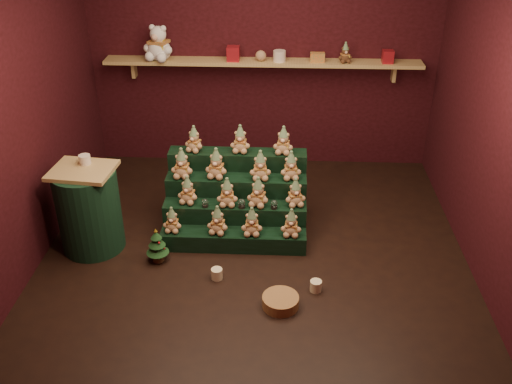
# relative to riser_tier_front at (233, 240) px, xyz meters

# --- Properties ---
(ground) EXTENTS (4.00, 4.00, 0.00)m
(ground) POSITION_rel_riser_tier_front_xyz_m (0.21, -0.08, -0.09)
(ground) COLOR black
(ground) RESTS_ON ground
(back_wall) EXTENTS (4.00, 0.10, 2.80)m
(back_wall) POSITION_rel_riser_tier_front_xyz_m (0.21, 1.97, 1.31)
(back_wall) COLOR black
(back_wall) RESTS_ON ground
(front_wall) EXTENTS (4.00, 0.10, 2.80)m
(front_wall) POSITION_rel_riser_tier_front_xyz_m (0.21, -2.13, 1.31)
(front_wall) COLOR black
(front_wall) RESTS_ON ground
(left_wall) EXTENTS (0.10, 4.00, 2.80)m
(left_wall) POSITION_rel_riser_tier_front_xyz_m (-1.84, -0.08, 1.31)
(left_wall) COLOR black
(left_wall) RESTS_ON ground
(right_wall) EXTENTS (0.10, 4.00, 2.80)m
(right_wall) POSITION_rel_riser_tier_front_xyz_m (2.26, -0.08, 1.31)
(right_wall) COLOR black
(right_wall) RESTS_ON ground
(back_shelf) EXTENTS (3.60, 0.26, 0.24)m
(back_shelf) POSITION_rel_riser_tier_front_xyz_m (0.21, 1.80, 1.20)
(back_shelf) COLOR tan
(back_shelf) RESTS_ON ground
(riser_tier_front) EXTENTS (1.40, 0.22, 0.18)m
(riser_tier_front) POSITION_rel_riser_tier_front_xyz_m (0.00, 0.00, 0.00)
(riser_tier_front) COLOR black
(riser_tier_front) RESTS_ON ground
(riser_tier_midfront) EXTENTS (1.40, 0.22, 0.36)m
(riser_tier_midfront) POSITION_rel_riser_tier_front_xyz_m (0.00, 0.22, 0.09)
(riser_tier_midfront) COLOR black
(riser_tier_midfront) RESTS_ON ground
(riser_tier_midback) EXTENTS (1.40, 0.22, 0.54)m
(riser_tier_midback) POSITION_rel_riser_tier_front_xyz_m (0.00, 0.44, 0.18)
(riser_tier_midback) COLOR black
(riser_tier_midback) RESTS_ON ground
(riser_tier_back) EXTENTS (1.40, 0.22, 0.72)m
(riser_tier_back) POSITION_rel_riser_tier_front_xyz_m (0.00, 0.66, 0.27)
(riser_tier_back) COLOR black
(riser_tier_back) RESTS_ON ground
(teddy_0) EXTENTS (0.19, 0.17, 0.25)m
(teddy_0) POSITION_rel_riser_tier_front_xyz_m (-0.58, -0.00, 0.22)
(teddy_0) COLOR tan
(teddy_0) RESTS_ON riser_tier_front
(teddy_1) EXTENTS (0.23, 0.22, 0.28)m
(teddy_1) POSITION_rel_riser_tier_front_xyz_m (-0.14, -0.01, 0.23)
(teddy_1) COLOR tan
(teddy_1) RESTS_ON riser_tier_front
(teddy_2) EXTENTS (0.20, 0.18, 0.28)m
(teddy_2) POSITION_rel_riser_tier_front_xyz_m (0.18, -0.02, 0.23)
(teddy_2) COLOR tan
(teddy_2) RESTS_ON riser_tier_front
(teddy_3) EXTENTS (0.20, 0.19, 0.27)m
(teddy_3) POSITION_rel_riser_tier_front_xyz_m (0.55, -0.02, 0.23)
(teddy_3) COLOR tan
(teddy_3) RESTS_ON riser_tier_front
(teddy_4) EXTENTS (0.23, 0.22, 0.28)m
(teddy_4) POSITION_rel_riser_tier_front_xyz_m (-0.46, 0.24, 0.41)
(teddy_4) COLOR tan
(teddy_4) RESTS_ON riser_tier_midfront
(teddy_5) EXTENTS (0.21, 0.19, 0.29)m
(teddy_5) POSITION_rel_riser_tier_front_xyz_m (-0.07, 0.21, 0.41)
(teddy_5) COLOR tan
(teddy_5) RESTS_ON riser_tier_midfront
(teddy_6) EXTENTS (0.25, 0.24, 0.30)m
(teddy_6) POSITION_rel_riser_tier_front_xyz_m (0.23, 0.22, 0.42)
(teddy_6) COLOR tan
(teddy_6) RESTS_ON riser_tier_midfront
(teddy_7) EXTENTS (0.24, 0.22, 0.28)m
(teddy_7) POSITION_rel_riser_tier_front_xyz_m (0.59, 0.24, 0.41)
(teddy_7) COLOR tan
(teddy_7) RESTS_ON riser_tier_midfront
(teddy_8) EXTENTS (0.23, 0.21, 0.30)m
(teddy_8) POSITION_rel_riser_tier_front_xyz_m (-0.53, 0.42, 0.60)
(teddy_8) COLOR tan
(teddy_8) RESTS_ON riser_tier_midback
(teddy_9) EXTENTS (0.25, 0.23, 0.30)m
(teddy_9) POSITION_rel_riser_tier_front_xyz_m (-0.19, 0.44, 0.60)
(teddy_9) COLOR tan
(teddy_9) RESTS_ON riser_tier_midback
(teddy_10) EXTENTS (0.23, 0.21, 0.29)m
(teddy_10) POSITION_rel_riser_tier_front_xyz_m (0.24, 0.43, 0.60)
(teddy_10) COLOR tan
(teddy_10) RESTS_ON riser_tier_midback
(teddy_11) EXTENTS (0.22, 0.20, 0.29)m
(teddy_11) POSITION_rel_riser_tier_front_xyz_m (0.54, 0.45, 0.59)
(teddy_11) COLOR tan
(teddy_11) RESTS_ON riser_tier_midback
(teddy_12) EXTENTS (0.24, 0.23, 0.26)m
(teddy_12) POSITION_rel_riser_tier_front_xyz_m (-0.43, 0.65, 0.76)
(teddy_12) COLOR tan
(teddy_12) RESTS_ON riser_tier_back
(teddy_13) EXTENTS (0.21, 0.19, 0.28)m
(teddy_13) POSITION_rel_riser_tier_front_xyz_m (0.03, 0.66, 0.77)
(teddy_13) COLOR tan
(teddy_13) RESTS_ON riser_tier_back
(teddy_14) EXTENTS (0.22, 0.20, 0.28)m
(teddy_14) POSITION_rel_riser_tier_front_xyz_m (0.46, 0.64, 0.77)
(teddy_14) COLOR tan
(teddy_14) RESTS_ON riser_tier_back
(snow_globe_a) EXTENTS (0.06, 0.06, 0.08)m
(snow_globe_a) POSITION_rel_riser_tier_front_xyz_m (-0.28, 0.16, 0.31)
(snow_globe_a) COLOR black
(snow_globe_a) RESTS_ON riser_tier_midfront
(snow_globe_b) EXTENTS (0.07, 0.07, 0.09)m
(snow_globe_b) POSITION_rel_riser_tier_front_xyz_m (0.07, 0.16, 0.32)
(snow_globe_b) COLOR black
(snow_globe_b) RESTS_ON riser_tier_midfront
(snow_globe_c) EXTENTS (0.07, 0.07, 0.09)m
(snow_globe_c) POSITION_rel_riser_tier_front_xyz_m (0.38, 0.16, 0.31)
(snow_globe_c) COLOR black
(snow_globe_c) RESTS_ON riser_tier_midfront
(side_table) EXTENTS (0.60, 0.59, 0.85)m
(side_table) POSITION_rel_riser_tier_front_xyz_m (-1.36, -0.03, 0.33)
(side_table) COLOR tan
(side_table) RESTS_ON ground
(table_ornament) EXTENTS (0.11, 0.11, 0.09)m
(table_ornament) POSITION_rel_riser_tier_front_xyz_m (-1.36, 0.07, 0.80)
(table_ornament) COLOR beige
(table_ornament) RESTS_ON side_table
(mini_christmas_tree) EXTENTS (0.21, 0.21, 0.36)m
(mini_christmas_tree) POSITION_rel_riser_tier_front_xyz_m (-0.69, -0.24, 0.08)
(mini_christmas_tree) COLOR #422C17
(mini_christmas_tree) RESTS_ON ground
(mug_left) EXTENTS (0.10, 0.10, 0.10)m
(mug_left) POSITION_rel_riser_tier_front_xyz_m (-0.11, -0.48, -0.04)
(mug_left) COLOR beige
(mug_left) RESTS_ON ground
(mug_right) EXTENTS (0.10, 0.10, 0.10)m
(mug_right) POSITION_rel_riser_tier_front_xyz_m (0.77, -0.61, -0.04)
(mug_right) COLOR beige
(mug_right) RESTS_ON ground
(wicker_basket) EXTENTS (0.36, 0.36, 0.10)m
(wicker_basket) POSITION_rel_riser_tier_front_xyz_m (0.46, -0.83, -0.04)
(wicker_basket) COLOR #A97844
(wicker_basket) RESTS_ON ground
(white_bear) EXTENTS (0.43, 0.41, 0.49)m
(white_bear) POSITION_rel_riser_tier_front_xyz_m (-0.95, 1.76, 1.48)
(white_bear) COLOR white
(white_bear) RESTS_ON back_shelf
(brown_bear) EXTENTS (0.18, 0.17, 0.22)m
(brown_bear) POSITION_rel_riser_tier_front_xyz_m (1.13, 1.76, 1.34)
(brown_bear) COLOR #4C2E19
(brown_bear) RESTS_ON back_shelf
(gift_tin_red_a) EXTENTS (0.14, 0.14, 0.16)m
(gift_tin_red_a) POSITION_rel_riser_tier_front_xyz_m (-0.12, 1.77, 1.31)
(gift_tin_red_a) COLOR maroon
(gift_tin_red_a) RESTS_ON back_shelf
(gift_tin_cream) EXTENTS (0.14, 0.14, 0.12)m
(gift_tin_cream) POSITION_rel_riser_tier_front_xyz_m (0.40, 1.77, 1.29)
(gift_tin_cream) COLOR beige
(gift_tin_cream) RESTS_ON back_shelf
(gift_tin_red_b) EXTENTS (0.12, 0.12, 0.14)m
(gift_tin_red_b) POSITION_rel_riser_tier_front_xyz_m (1.60, 1.77, 1.30)
(gift_tin_red_b) COLOR maroon
(gift_tin_red_b) RESTS_ON back_shelf
(shelf_plush_ball) EXTENTS (0.12, 0.12, 0.12)m
(shelf_plush_ball) POSITION_rel_riser_tier_front_xyz_m (0.19, 1.77, 1.29)
(shelf_plush_ball) COLOR tan
(shelf_plush_ball) RESTS_ON back_shelf
(scarf_gift_box) EXTENTS (0.16, 0.10, 0.10)m
(scarf_gift_box) POSITION_rel_riser_tier_front_xyz_m (0.82, 1.77, 1.28)
(scarf_gift_box) COLOR orange
(scarf_gift_box) RESTS_ON back_shelf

